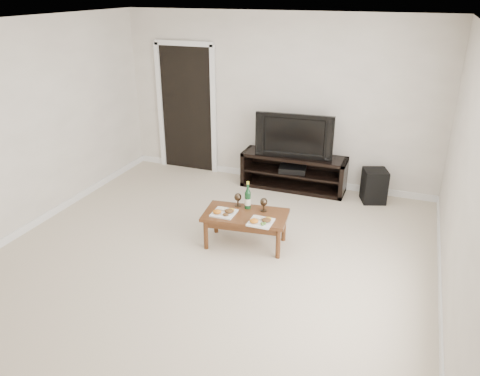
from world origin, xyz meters
name	(u,v)px	position (x,y,z in m)	size (l,w,h in m)	color
floor	(205,266)	(0.00, 0.00, 0.00)	(5.50, 5.50, 0.00)	beige
back_wall	(278,100)	(0.00, 2.77, 1.30)	(5.00, 0.04, 2.60)	silver
ceiling	(196,22)	(0.00, 0.00, 2.62)	(5.00, 5.50, 0.04)	white
doorway	(187,110)	(-1.55, 2.73, 1.02)	(0.90, 0.02, 2.05)	black
media_console	(293,172)	(0.37, 2.50, 0.28)	(1.60, 0.45, 0.55)	black
television	(295,134)	(0.37, 2.50, 0.88)	(1.16, 0.15, 0.67)	black
av_receiver	(293,169)	(0.36, 2.48, 0.33)	(0.40, 0.30, 0.08)	black
subwoofer	(374,186)	(1.59, 2.45, 0.24)	(0.33, 0.33, 0.49)	black
coffee_table	(245,229)	(0.27, 0.61, 0.21)	(1.00, 0.54, 0.42)	#573118
plate_left	(224,211)	(0.03, 0.52, 0.45)	(0.27, 0.27, 0.07)	white
plate_right	(261,220)	(0.51, 0.45, 0.45)	(0.27, 0.27, 0.07)	white
wine_bottle	(248,195)	(0.24, 0.77, 0.59)	(0.07, 0.07, 0.35)	#0F391A
goblet_left	(238,200)	(0.11, 0.78, 0.51)	(0.09, 0.09, 0.17)	#392C1F
goblet_right	(264,205)	(0.45, 0.76, 0.51)	(0.09, 0.09, 0.17)	#392C1F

